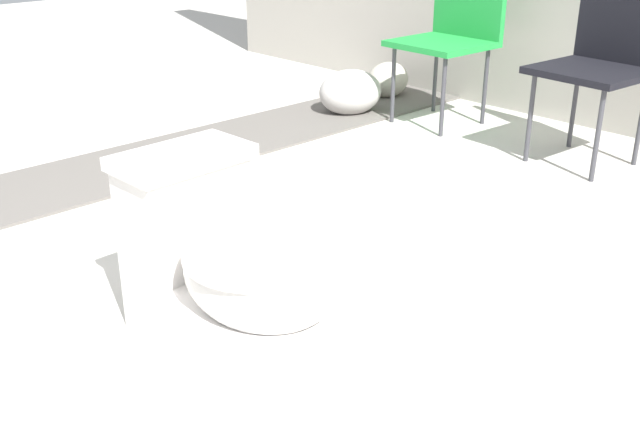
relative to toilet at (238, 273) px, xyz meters
The scene contains 7 objects.
ground_plane 0.35m from the toilet, 154.17° to the left, with size 14.00×14.00×0.00m, color beige.
gravel_strip 1.62m from the toilet, 157.43° to the left, with size 0.56×8.00×0.01m, color #605B56.
toilet is the anchor object (origin of this frame).
folding_chair_left 2.42m from the toilet, 114.02° to the left, with size 0.46×0.46×0.83m.
folding_chair_middle 2.17m from the toilet, 93.13° to the left, with size 0.47×0.47×0.83m.
boulder_near 2.36m from the toilet, 127.13° to the left, with size 0.35×0.27×0.25m, color #B7B2AD.
boulder_far 2.78m from the toilet, 123.52° to the left, with size 0.28×0.21×0.21m, color #ADA899.
Camera 1 is at (1.64, -1.15, 1.13)m, focal length 42.00 mm.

